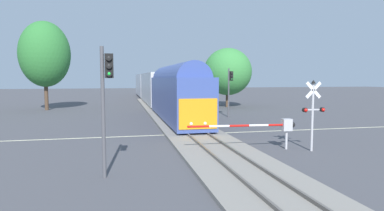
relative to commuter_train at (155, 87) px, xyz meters
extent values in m
plane|color=#47474C|center=(0.00, -26.96, -2.74)|extent=(220.00, 220.00, 0.00)
cube|color=beige|center=(0.00, -26.96, -2.74)|extent=(44.00, 0.20, 0.01)
cube|color=gray|center=(0.00, -26.96, -2.65)|extent=(4.40, 80.00, 0.18)
cube|color=#56514C|center=(-0.72, -26.96, -2.49)|extent=(0.10, 80.00, 0.14)
cube|color=#56514C|center=(0.71, -26.96, -2.49)|extent=(0.10, 80.00, 0.14)
cube|color=#384C93|center=(0.00, -19.14, -0.47)|extent=(3.00, 18.71, 3.90)
cube|color=orange|center=(0.00, -28.52, -1.06)|extent=(2.76, 0.08, 2.15)
cylinder|color=#384C93|center=(0.00, -19.14, 1.36)|extent=(2.76, 16.84, 2.76)
sphere|color=#F4F2CC|center=(-0.50, -28.53, -1.74)|extent=(0.24, 0.24, 0.24)
sphere|color=#F4F2CC|center=(0.50, -28.53, -1.74)|extent=(0.24, 0.24, 0.24)
cube|color=silver|center=(0.00, 1.26, -0.12)|extent=(3.00, 20.29, 4.60)
cube|color=black|center=(1.51, 1.26, 0.18)|extent=(0.04, 18.26, 0.90)
cube|color=#193899|center=(1.52, 1.26, -1.27)|extent=(0.04, 18.67, 0.36)
cube|color=silver|center=(0.00, 22.45, -0.12)|extent=(3.00, 20.29, 4.60)
cube|color=black|center=(1.51, 22.45, 0.18)|extent=(0.04, 18.26, 0.90)
cube|color=#193899|center=(1.52, 22.45, -1.27)|extent=(0.04, 18.67, 0.36)
cylinder|color=#B7B7BC|center=(4.22, -33.21, -2.19)|extent=(0.14, 0.14, 1.10)
cube|color=#B7B7BC|center=(4.22, -33.21, -1.29)|extent=(0.56, 0.40, 0.70)
sphere|color=black|center=(4.57, -33.21, -1.29)|extent=(0.36, 0.36, 0.36)
cylinder|color=red|center=(3.63, -33.21, -1.29)|extent=(1.18, 0.12, 0.13)
cylinder|color=white|center=(2.45, -33.21, -1.27)|extent=(1.18, 0.12, 0.13)
cylinder|color=red|center=(1.27, -33.21, -1.26)|extent=(1.18, 0.12, 0.13)
cylinder|color=white|center=(0.09, -33.21, -1.24)|extent=(1.18, 0.12, 0.13)
cylinder|color=red|center=(-1.09, -33.21, -1.23)|extent=(1.18, 0.12, 0.13)
sphere|color=red|center=(-1.68, -33.21, -1.22)|extent=(0.14, 0.14, 0.14)
cylinder|color=#B2B2B7|center=(5.41, -33.96, -0.81)|extent=(0.14, 0.14, 3.86)
cube|color=white|center=(5.41, -33.98, 0.76)|extent=(0.98, 0.05, 0.98)
cube|color=white|center=(5.41, -33.98, 0.76)|extent=(0.98, 0.05, 0.98)
cube|color=#B2B2B7|center=(5.41, -33.96, -0.35)|extent=(1.10, 0.08, 0.08)
cylinder|color=black|center=(4.86, -34.06, -0.35)|extent=(0.26, 0.18, 0.26)
cylinder|color=black|center=(5.96, -34.06, -0.35)|extent=(0.26, 0.18, 0.26)
sphere|color=red|center=(4.86, -34.16, -0.35)|extent=(0.20, 0.20, 0.20)
sphere|color=red|center=(5.96, -34.16, -0.35)|extent=(0.20, 0.20, 0.20)
cone|color=black|center=(5.41, -33.96, 1.23)|extent=(0.28, 0.28, 0.22)
cylinder|color=#4C4C51|center=(5.97, -17.46, -0.15)|extent=(0.16, 0.16, 5.19)
cube|color=black|center=(6.25, -17.46, 1.64)|extent=(0.34, 0.26, 1.00)
sphere|color=#262626|center=(6.25, -17.61, 1.96)|extent=(0.20, 0.20, 0.20)
cylinder|color=black|center=(6.25, -17.64, 1.96)|extent=(0.24, 0.10, 0.24)
sphere|color=#262626|center=(6.25, -17.61, 1.64)|extent=(0.20, 0.20, 0.20)
cylinder|color=black|center=(6.25, -17.64, 1.64)|extent=(0.24, 0.10, 0.24)
sphere|color=green|center=(6.25, -17.61, 1.32)|extent=(0.20, 0.20, 0.20)
cylinder|color=black|center=(6.25, -17.64, 1.32)|extent=(0.24, 0.10, 0.24)
cylinder|color=#4C4C51|center=(-5.99, -36.66, 0.00)|extent=(0.16, 0.16, 5.49)
cube|color=black|center=(-5.71, -36.66, 1.95)|extent=(0.34, 0.26, 1.00)
sphere|color=#262626|center=(-5.71, -36.81, 2.27)|extent=(0.20, 0.20, 0.20)
cylinder|color=black|center=(-5.71, -36.84, 2.27)|extent=(0.24, 0.10, 0.24)
sphere|color=#262626|center=(-5.71, -36.81, 1.95)|extent=(0.20, 0.20, 0.20)
cylinder|color=black|center=(-5.71, -36.84, 1.95)|extent=(0.24, 0.10, 0.24)
sphere|color=green|center=(-5.71, -36.81, 1.63)|extent=(0.20, 0.20, 0.20)
cylinder|color=black|center=(-5.71, -36.84, 1.63)|extent=(0.24, 0.10, 0.24)
cylinder|color=brown|center=(9.79, -5.71, -1.47)|extent=(0.51, 0.51, 2.54)
ellipsoid|color=#38843D|center=(9.79, -5.71, 2.32)|extent=(6.84, 6.84, 6.72)
cylinder|color=#4C3828|center=(-14.70, -5.19, -0.71)|extent=(0.48, 0.48, 4.07)
ellipsoid|color=#2D7533|center=(-14.70, -5.19, 4.47)|extent=(6.31, 6.31, 8.39)
camera|label=1|loc=(-5.27, -50.60, 1.46)|focal=30.61mm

